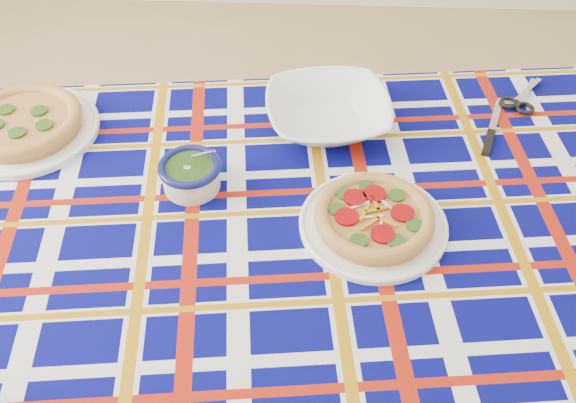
{
  "coord_description": "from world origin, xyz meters",
  "views": [
    {
      "loc": [
        0.49,
        -1.15,
        1.69
      ],
      "look_at": [
        0.45,
        -0.26,
        0.79
      ],
      "focal_mm": 40.0,
      "sensor_mm": 36.0,
      "label": 1
    }
  ],
  "objects_px": {
    "main_focaccia_plate": "(374,217)",
    "serving_bowl": "(328,113)",
    "dining_table": "(283,259)",
    "pesto_bowl": "(190,173)"
  },
  "relations": [
    {
      "from": "pesto_bowl",
      "to": "main_focaccia_plate",
      "type": "bearing_deg",
      "value": -14.76
    },
    {
      "from": "serving_bowl",
      "to": "dining_table",
      "type": "bearing_deg",
      "value": -104.04
    },
    {
      "from": "dining_table",
      "to": "main_focaccia_plate",
      "type": "height_order",
      "value": "main_focaccia_plate"
    },
    {
      "from": "dining_table",
      "to": "serving_bowl",
      "type": "bearing_deg",
      "value": 69.51
    },
    {
      "from": "serving_bowl",
      "to": "pesto_bowl",
      "type": "bearing_deg",
      "value": -142.08
    },
    {
      "from": "main_focaccia_plate",
      "to": "serving_bowl",
      "type": "bearing_deg",
      "value": 106.01
    },
    {
      "from": "dining_table",
      "to": "pesto_bowl",
      "type": "bearing_deg",
      "value": 141.87
    },
    {
      "from": "pesto_bowl",
      "to": "serving_bowl",
      "type": "relative_size",
      "value": 0.46
    },
    {
      "from": "dining_table",
      "to": "serving_bowl",
      "type": "xyz_separation_m",
      "value": [
        0.08,
        0.34,
        0.11
      ]
    },
    {
      "from": "pesto_bowl",
      "to": "serving_bowl",
      "type": "height_order",
      "value": "pesto_bowl"
    }
  ]
}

